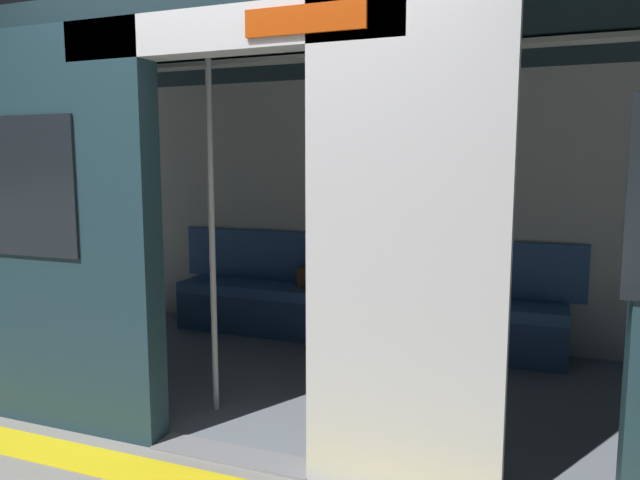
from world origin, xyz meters
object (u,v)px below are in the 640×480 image
Objects in this scene: handbag at (314,278)px; grab_pole_far at (339,236)px; grab_pole_door at (212,232)px; book at (406,294)px; bench_seat at (355,305)px; train_car at (305,160)px; person_seated at (362,268)px.

grab_pole_far is (-0.78, 1.58, 0.58)m from handbag.
grab_pole_far is at bearing -174.33° from grab_pole_door.
handbag is at bearing 6.18° from book.
grab_pole_door is (0.38, 1.58, 0.76)m from bench_seat.
person_seated is (-0.13, -0.89, -0.86)m from train_car.
book is at bearing -91.09° from grab_pole_far.
train_car is 0.83m from grab_pole_door.
book reaches higher than bench_seat.
person_seated is at bearing 143.85° from bench_seat.
grab_pole_door is (0.45, 1.53, 0.44)m from person_seated.
book is at bearing -165.22° from person_seated.
train_car is 24.62× the size of handbag.
grab_pole_far is at bearing 102.05° from person_seated.
person_seated is 0.51m from handbag.
bench_seat is 1.73m from grab_pole_far.
bench_seat is at bearing -93.28° from train_car.
person_seated reaches higher than bench_seat.
book is 0.10× the size of grab_pole_far.
handbag is at bearing -11.11° from bench_seat.
handbag is 1.18× the size of book.
person_seated is at bearing -106.58° from grab_pole_door.
bench_seat is 0.45m from handbag.
book is (-0.81, 0.04, -0.07)m from handbag.
bench_seat is 14.83× the size of book.
bench_seat is 1.49× the size of grab_pole_door.
train_car is at bearing 108.58° from handbag.
train_car reaches higher than handbag.
bench_seat is at bearing 14.22° from book.
train_car is 1.52m from book.
person_seated is 0.53× the size of grab_pole_door.
bench_seat is (-0.05, -0.95, -1.18)m from train_car.
grab_pole_door reaches higher than person_seated.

